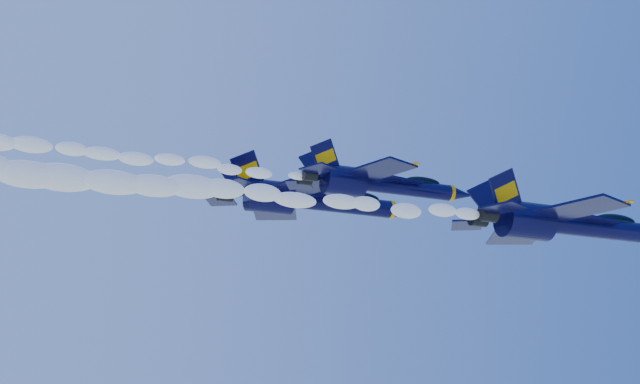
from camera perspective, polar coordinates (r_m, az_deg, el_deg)
name	(u,v)px	position (r m, az deg, el deg)	size (l,w,h in m)	color
jet_lead	(566,224)	(66.41, 15.46, -1.97)	(17.23, 14.14, 6.40)	black
smoke_trail_jet_lead	(79,176)	(53.79, -15.14, 0.99)	(53.46, 2.33, 2.10)	white
jet_second	(379,184)	(71.24, 3.79, 0.53)	(15.30, 12.55, 5.69)	black
jet_third	(309,200)	(78.12, -0.68, -0.50)	(18.65, 15.30, 6.93)	black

